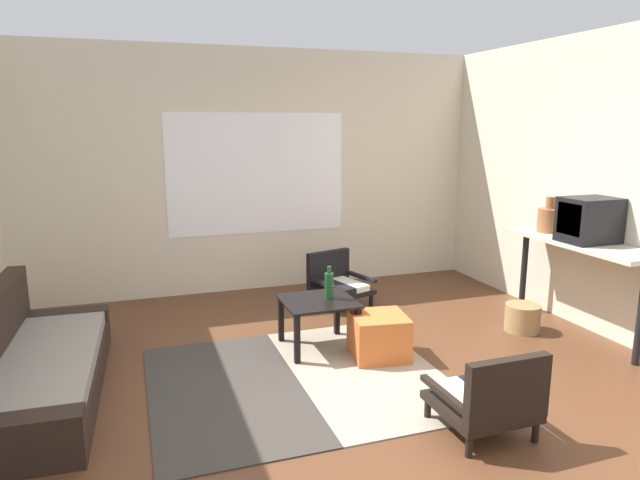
% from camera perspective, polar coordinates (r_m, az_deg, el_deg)
% --- Properties ---
extents(ground_plane, '(7.80, 7.80, 0.00)m').
position_cam_1_polar(ground_plane, '(4.00, 3.90, -16.53)').
color(ground_plane, '#56331E').
extents(far_wall_with_window, '(5.60, 0.13, 2.70)m').
position_cam_1_polar(far_wall_with_window, '(6.47, -6.46, 6.86)').
color(far_wall_with_window, beige).
rests_on(far_wall_with_window, ground).
extents(area_rug, '(2.16, 1.92, 0.01)m').
position_cam_1_polar(area_rug, '(4.36, -2.27, -13.90)').
color(area_rug, '#38332D').
rests_on(area_rug, ground).
extents(couch, '(0.85, 2.07, 0.72)m').
position_cam_1_polar(couch, '(4.51, -27.17, -11.47)').
color(couch, black).
rests_on(couch, ground).
extents(coffee_table, '(0.60, 0.58, 0.43)m').
position_cam_1_polar(coffee_table, '(4.80, -0.17, -7.00)').
color(coffee_table, black).
rests_on(coffee_table, ground).
extents(armchair_by_window, '(0.65, 0.66, 0.55)m').
position_cam_1_polar(armchair_by_window, '(5.98, 1.75, -4.17)').
color(armchair_by_window, black).
rests_on(armchair_by_window, ground).
extents(armchair_striped_foreground, '(0.56, 0.56, 0.57)m').
position_cam_1_polar(armchair_striped_foreground, '(3.71, 16.68, -15.04)').
color(armchair_striped_foreground, black).
rests_on(armchair_striped_foreground, ground).
extents(ottoman_orange, '(0.50, 0.50, 0.36)m').
position_cam_1_polar(ottoman_orange, '(4.71, 5.94, -9.64)').
color(ottoman_orange, '#D1662D').
rests_on(ottoman_orange, ground).
extents(console_shelf, '(0.47, 1.52, 0.88)m').
position_cam_1_polar(console_shelf, '(5.50, 24.65, -1.00)').
color(console_shelf, beige).
rests_on(console_shelf, ground).
extents(crt_television, '(0.44, 0.35, 0.39)m').
position_cam_1_polar(crt_television, '(5.39, 25.51, 1.84)').
color(crt_television, black).
rests_on(crt_television, console_shelf).
extents(clay_vase, '(0.21, 0.21, 0.34)m').
position_cam_1_polar(clay_vase, '(5.76, 22.11, 1.97)').
color(clay_vase, '#935B38').
rests_on(clay_vase, console_shelf).
extents(glass_bottle, '(0.08, 0.08, 0.28)m').
position_cam_1_polar(glass_bottle, '(4.77, 0.92, -4.57)').
color(glass_bottle, '#194723').
rests_on(glass_bottle, coffee_table).
extents(wicker_basket, '(0.32, 0.32, 0.25)m').
position_cam_1_polar(wicker_basket, '(5.59, 19.75, -7.39)').
color(wicker_basket, '#9E7A4C').
rests_on(wicker_basket, ground).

